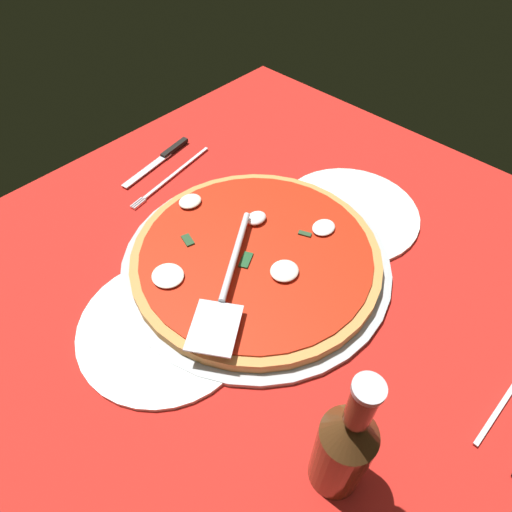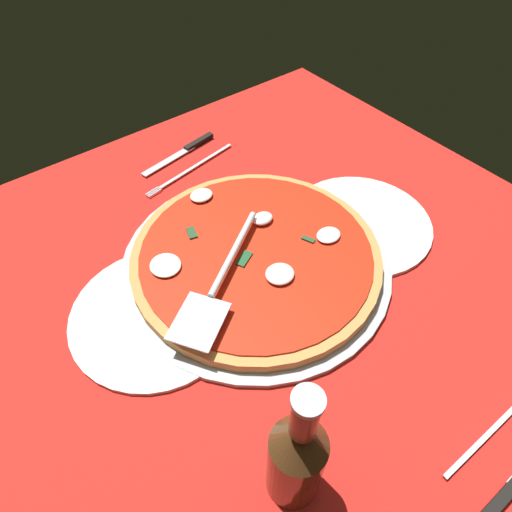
% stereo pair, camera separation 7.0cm
% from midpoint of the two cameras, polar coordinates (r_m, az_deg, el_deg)
% --- Properties ---
extents(ground_plane, '(0.96, 0.96, 0.01)m').
position_cam_midpoint_polar(ground_plane, '(0.72, 0.20, -1.93)').
color(ground_plane, red).
extents(checker_pattern, '(0.96, 0.96, 0.00)m').
position_cam_midpoint_polar(checker_pattern, '(0.71, 0.20, -1.70)').
color(checker_pattern, silver).
rests_on(checker_pattern, ground_plane).
extents(pizza_pan, '(0.42, 0.42, 0.01)m').
position_cam_midpoint_polar(pizza_pan, '(0.71, -2.81, -1.00)').
color(pizza_pan, '#B0B8BC').
rests_on(pizza_pan, ground_plane).
extents(dinner_plate_left, '(0.25, 0.25, 0.01)m').
position_cam_midpoint_polar(dinner_plate_left, '(0.66, -14.43, -8.85)').
color(dinner_plate_left, white).
rests_on(dinner_plate_left, ground_plane).
extents(dinner_plate_right, '(0.24, 0.24, 0.01)m').
position_cam_midpoint_polar(dinner_plate_right, '(0.80, 9.26, 5.25)').
color(dinner_plate_right, white).
rests_on(dinner_plate_right, ground_plane).
extents(pizza, '(0.39, 0.39, 0.03)m').
position_cam_midpoint_polar(pizza, '(0.70, -2.91, -0.12)').
color(pizza, '#D28D47').
rests_on(pizza, pizza_pan).
extents(pizza_server, '(0.23, 0.17, 0.01)m').
position_cam_midpoint_polar(pizza_server, '(0.64, -6.95, -3.97)').
color(pizza_server, silver).
rests_on(pizza_server, pizza).
extents(place_setting_far, '(0.23, 0.15, 0.01)m').
position_cam_midpoint_polar(place_setting_far, '(0.92, -13.43, 10.71)').
color(place_setting_far, white).
rests_on(place_setting_far, ground_plane).
extents(beer_bottle, '(0.06, 0.06, 0.22)m').
position_cam_midpoint_polar(beer_bottle, '(0.49, 6.75, -23.23)').
color(beer_bottle, '#4C2E16').
rests_on(beer_bottle, ground_plane).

